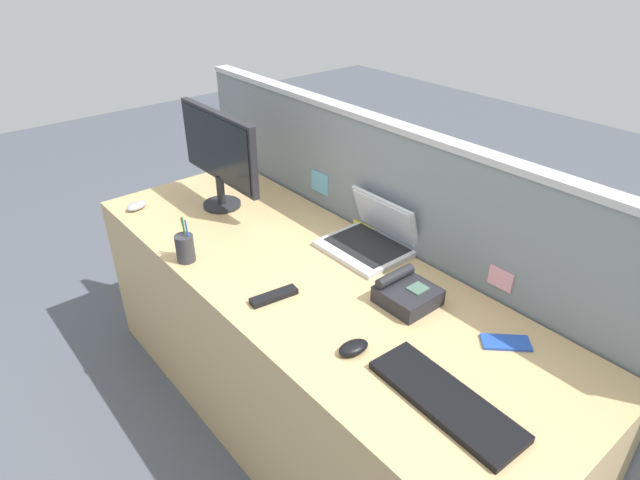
{
  "coord_description": "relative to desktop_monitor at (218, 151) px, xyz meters",
  "views": [
    {
      "loc": [
        1.3,
        -1.04,
        1.86
      ],
      "look_at": [
        0.0,
        0.05,
        0.88
      ],
      "focal_mm": 30.31,
      "sensor_mm": 36.0,
      "label": 1
    }
  ],
  "objects": [
    {
      "name": "ground_plane",
      "position": [
        0.69,
        -0.05,
        -1.02
      ],
      "size": [
        10.0,
        10.0,
        0.0
      ],
      "primitive_type": "plane",
      "color": "#4C515B"
    },
    {
      "name": "desk",
      "position": [
        0.69,
        -0.05,
        -0.64
      ],
      "size": [
        2.16,
        0.76,
        0.76
      ],
      "primitive_type": "cube",
      "color": "tan",
      "rests_on": "ground_plane"
    },
    {
      "name": "cubicle_divider",
      "position": [
        0.68,
        0.37,
        -0.4
      ],
      "size": [
        2.51,
        0.08,
        1.24
      ],
      "color": "gray",
      "rests_on": "ground_plane"
    },
    {
      "name": "desktop_monitor",
      "position": [
        0.0,
        0.0,
        0.0
      ],
      "size": [
        0.56,
        0.17,
        0.44
      ],
      "color": "#232328",
      "rests_on": "desk"
    },
    {
      "name": "laptop",
      "position": [
        0.7,
        0.26,
        -0.22
      ],
      "size": [
        0.33,
        0.28,
        0.2
      ],
      "color": "silver",
      "rests_on": "desk"
    },
    {
      "name": "desk_phone",
      "position": [
        1.04,
        0.09,
        -0.23
      ],
      "size": [
        0.18,
        0.18,
        0.09
      ],
      "color": "#232328",
      "rests_on": "desk"
    },
    {
      "name": "keyboard_main",
      "position": [
        1.41,
        -0.16,
        -0.25
      ],
      "size": [
        0.45,
        0.17,
        0.02
      ],
      "primitive_type": "cube",
      "rotation": [
        0.0,
        0.0,
        -0.05
      ],
      "color": "black",
      "rests_on": "desk"
    },
    {
      "name": "computer_mouse_right_hand",
      "position": [
        1.11,
        -0.22,
        -0.25
      ],
      "size": [
        0.07,
        0.11,
        0.03
      ],
      "primitive_type": "ellipsoid",
      "rotation": [
        0.0,
        0.0,
        -0.12
      ],
      "color": "black",
      "rests_on": "desk"
    },
    {
      "name": "computer_mouse_left_hand",
      "position": [
        -0.22,
        -0.32,
        -0.25
      ],
      "size": [
        0.09,
        0.11,
        0.03
      ],
      "primitive_type": "ellipsoid",
      "rotation": [
        0.0,
        0.0,
        0.28
      ],
      "color": "#9EA0A8",
      "rests_on": "desk"
    },
    {
      "name": "pen_cup",
      "position": [
        0.32,
        -0.35,
        -0.21
      ],
      "size": [
        0.07,
        0.07,
        0.18
      ],
      "color": "#333338",
      "rests_on": "desk"
    },
    {
      "name": "cell_phone_blue_case",
      "position": [
        1.38,
        0.17,
        -0.26
      ],
      "size": [
        0.15,
        0.15,
        0.01
      ],
      "primitive_type": "cube",
      "rotation": [
        0.0,
        0.0,
        -0.76
      ],
      "color": "blue",
      "rests_on": "desk"
    },
    {
      "name": "tv_remote",
      "position": [
        0.73,
        -0.24,
        -0.25
      ],
      "size": [
        0.07,
        0.17,
        0.02
      ],
      "primitive_type": "cube",
      "rotation": [
        0.0,
        0.0,
        -0.14
      ],
      "color": "black",
      "rests_on": "desk"
    }
  ]
}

